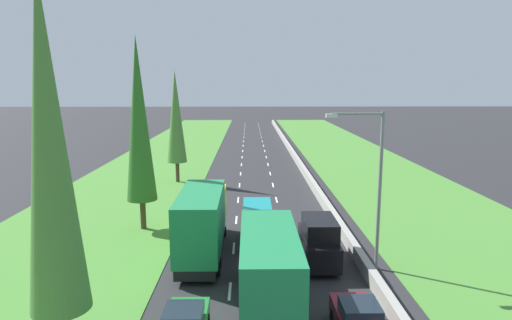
# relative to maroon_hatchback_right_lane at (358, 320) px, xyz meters

# --- Properties ---
(ground_plane) EXTENTS (300.00, 300.00, 0.00)m
(ground_plane) POSITION_rel_maroon_hatchback_right_lane_xyz_m (-3.72, 43.39, -0.84)
(ground_plane) COLOR #28282B
(ground_plane) RESTS_ON ground
(grass_verge_left) EXTENTS (14.00, 140.00, 0.04)m
(grass_verge_left) POSITION_rel_maroon_hatchback_right_lane_xyz_m (-16.37, 43.39, -0.82)
(grass_verge_left) COLOR #478433
(grass_verge_left) RESTS_ON ground
(grass_verge_right) EXTENTS (14.00, 140.00, 0.04)m
(grass_verge_right) POSITION_rel_maroon_hatchback_right_lane_xyz_m (10.63, 43.39, -0.82)
(grass_verge_right) COLOR #478433
(grass_verge_right) RESTS_ON ground
(median_barrier) EXTENTS (0.44, 120.00, 0.85)m
(median_barrier) POSITION_rel_maroon_hatchback_right_lane_xyz_m (1.98, 43.39, -0.41)
(median_barrier) COLOR #9E9B93
(median_barrier) RESTS_ON ground
(lane_markings) EXTENTS (3.64, 116.00, 0.01)m
(lane_markings) POSITION_rel_maroon_hatchback_right_lane_xyz_m (-3.72, 43.39, -0.83)
(lane_markings) COLOR white
(lane_markings) RESTS_ON ground
(maroon_hatchback_right_lane) EXTENTS (1.74, 3.90, 1.72)m
(maroon_hatchback_right_lane) POSITION_rel_maroon_hatchback_right_lane_xyz_m (0.00, 0.00, 0.00)
(maroon_hatchback_right_lane) COLOR maroon
(maroon_hatchback_right_lane) RESTS_ON ground
(black_van_right_lane) EXTENTS (1.96, 4.90, 2.82)m
(black_van_right_lane) POSITION_rel_maroon_hatchback_right_lane_xyz_m (-0.41, 7.83, 0.56)
(black_van_right_lane) COLOR black
(black_van_right_lane) RESTS_ON ground
(green_box_truck_centre_lane) EXTENTS (2.46, 9.40, 4.18)m
(green_box_truck_centre_lane) POSITION_rel_maroon_hatchback_right_lane_xyz_m (-3.61, 2.03, 1.35)
(green_box_truck_centre_lane) COLOR black
(green_box_truck_centre_lane) RESTS_ON ground
(teal_van_centre_lane) EXTENTS (1.96, 4.90, 2.82)m
(teal_van_centre_lane) POSITION_rel_maroon_hatchback_right_lane_xyz_m (-3.95, 11.22, 0.56)
(teal_van_centre_lane) COLOR teal
(teal_van_centre_lane) RESTS_ON ground
(green_box_truck_left_lane) EXTENTS (2.46, 9.40, 4.18)m
(green_box_truck_left_lane) POSITION_rel_maroon_hatchback_right_lane_xyz_m (-7.31, 9.32, 1.35)
(green_box_truck_left_lane) COLOR black
(green_box_truck_left_lane) RESTS_ON ground
(poplar_tree_nearest) EXTENTS (2.17, 2.17, 14.60)m
(poplar_tree_nearest) POSITION_rel_maroon_hatchback_right_lane_xyz_m (-11.45, -1.33, 7.52)
(poplar_tree_nearest) COLOR #4C3823
(poplar_tree_nearest) RESTS_ON ground
(poplar_tree_second) EXTENTS (2.15, 2.15, 13.81)m
(poplar_tree_second) POSITION_rel_maroon_hatchback_right_lane_xyz_m (-12.18, 14.38, 7.12)
(poplar_tree_second) COLOR #4C3823
(poplar_tree_second) RESTS_ON ground
(poplar_tree_third) EXTENTS (2.10, 2.10, 11.87)m
(poplar_tree_third) POSITION_rel_maroon_hatchback_right_lane_xyz_m (-12.17, 30.08, 6.15)
(poplar_tree_third) COLOR #4C3823
(poplar_tree_third) RESTS_ON ground
(street_light_mast) EXTENTS (3.20, 0.28, 9.00)m
(street_light_mast) POSITION_rel_maroon_hatchback_right_lane_xyz_m (2.44, 7.06, 4.40)
(street_light_mast) COLOR gray
(street_light_mast) RESTS_ON ground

